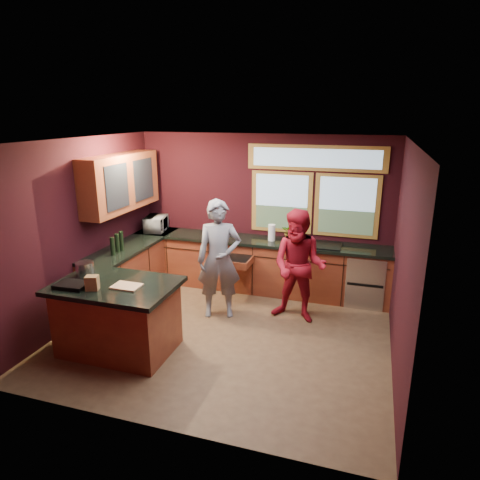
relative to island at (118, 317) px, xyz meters
The scene contains 14 objects.
floor 1.52m from the island, 33.95° to the left, with size 4.50×4.50×0.00m, color brown.
room_shell 1.84m from the island, 61.92° to the left, with size 4.52×4.02×2.71m.
back_counter 2.87m from the island, 60.81° to the left, with size 4.50×0.64×0.93m.
left_counter 1.82m from the island, 114.29° to the left, with size 0.64×2.30×0.93m.
island is the anchor object (origin of this frame).
person_grey 1.70m from the island, 56.09° to the left, with size 0.67×0.44×1.82m, color slate.
person_red 2.65m from the island, 36.89° to the left, with size 0.83×0.65×1.71m, color maroon.
microwave 2.63m from the island, 106.28° to the left, with size 0.51×0.34×0.28m, color #999999.
potted_plant 3.18m from the island, 55.21° to the left, with size 0.30×0.26×0.33m, color #999999.
paper_towel 2.96m from the island, 59.89° to the left, with size 0.12×0.12×0.28m, color white.
cutting_board 0.52m from the island, 14.04° to the right, with size 0.35×0.25×0.02m, color #AA7D57.
stock_pot 0.80m from the island, 164.74° to the left, with size 0.24×0.24×0.18m, color silver.
paper_bag 0.63m from the island, 120.96° to the right, with size 0.15×0.12×0.18m, color brown.
black_tray 0.71m from the island, 150.95° to the right, with size 0.40×0.28×0.05m, color black.
Camera 1 is at (1.83, -5.16, 3.04)m, focal length 32.00 mm.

